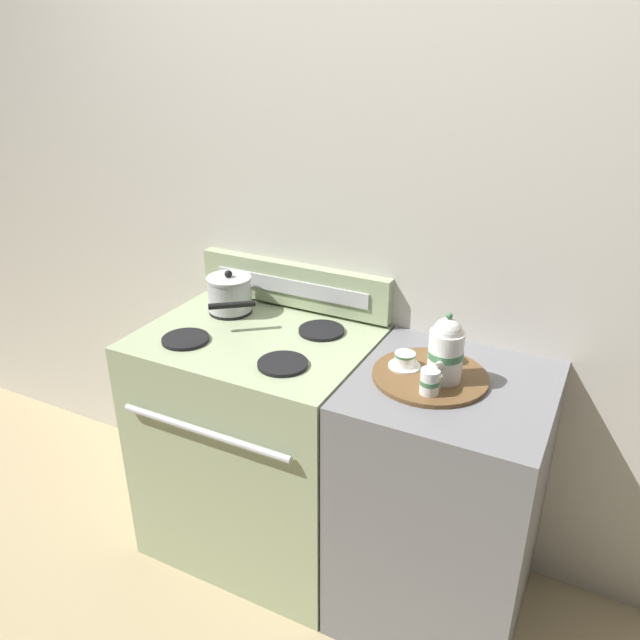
{
  "coord_description": "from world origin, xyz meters",
  "views": [
    {
      "loc": [
        0.77,
        -1.61,
        1.86
      ],
      "look_at": [
        -0.08,
        0.07,
        0.98
      ],
      "focal_mm": 35.0,
      "sensor_mm": 36.0,
      "label": 1
    }
  ],
  "objects": [
    {
      "name": "ground_plane",
      "position": [
        0.0,
        0.0,
        0.0
      ],
      "size": [
        6.0,
        6.0,
        0.0
      ],
      "primitive_type": "plane",
      "color": "tan"
    },
    {
      "name": "creamer_jug",
      "position": [
        0.36,
        -0.11,
        0.96
      ],
      "size": [
        0.06,
        0.06,
        0.08
      ],
      "color": "white",
      "rests_on": "serving_tray"
    },
    {
      "name": "control_panel",
      "position": [
        -0.3,
        0.28,
        1.0
      ],
      "size": [
        0.78,
        0.05,
        0.16
      ],
      "color": "#9EAD84",
      "rests_on": "stove"
    },
    {
      "name": "teacup_right",
      "position": [
        0.24,
        0.01,
        0.94
      ],
      "size": [
        0.1,
        0.1,
        0.05
      ],
      "color": "white",
      "rests_on": "serving_tray"
    },
    {
      "name": "wall_back",
      "position": [
        0.0,
        0.33,
        1.1
      ],
      "size": [
        6.0,
        0.05,
        2.2
      ],
      "color": "beige",
      "rests_on": "ground"
    },
    {
      "name": "saucepan",
      "position": [
        -0.49,
        0.13,
        0.98
      ],
      "size": [
        0.25,
        0.27,
        0.15
      ],
      "color": "#B7B7BC",
      "rests_on": "stove"
    },
    {
      "name": "side_counter",
      "position": [
        0.4,
        0.0,
        0.45
      ],
      "size": [
        0.59,
        0.6,
        0.9
      ],
      "color": "slate",
      "rests_on": "ground"
    },
    {
      "name": "serving_tray",
      "position": [
        0.33,
        0.0,
        0.91
      ],
      "size": [
        0.35,
        0.35,
        0.01
      ],
      "color": "brown",
      "rests_on": "side_counter"
    },
    {
      "name": "teapot",
      "position": [
        0.37,
        -0.01,
        1.02
      ],
      "size": [
        0.1,
        0.17,
        0.22
      ],
      "color": "white",
      "rests_on": "serving_tray"
    },
    {
      "name": "stove",
      "position": [
        -0.3,
        -0.0,
        0.45
      ],
      "size": [
        0.79,
        0.63,
        0.92
      ],
      "color": "#9EAD84",
      "rests_on": "ground"
    },
    {
      "name": "teacup_left",
      "position": [
        0.35,
        0.1,
        0.94
      ],
      "size": [
        0.1,
        0.1,
        0.05
      ],
      "color": "white",
      "rests_on": "serving_tray"
    }
  ]
}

